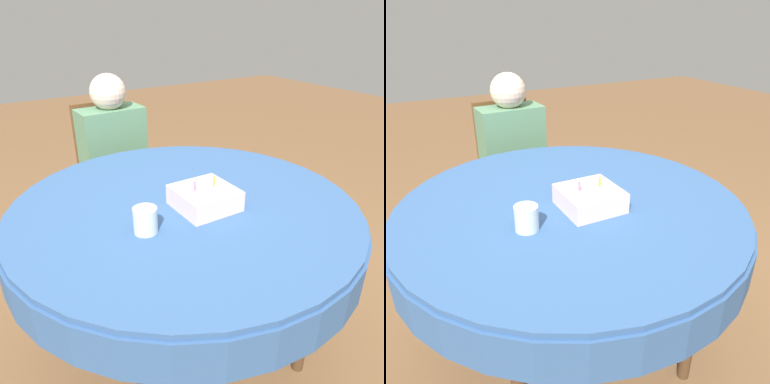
{
  "view_description": "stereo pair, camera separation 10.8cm",
  "coord_description": "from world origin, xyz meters",
  "views": [
    {
      "loc": [
        -0.65,
        -1.08,
        1.41
      ],
      "look_at": [
        0.02,
        -0.02,
        0.81
      ],
      "focal_mm": 35.0,
      "sensor_mm": 36.0,
      "label": 1
    },
    {
      "loc": [
        -0.55,
        -1.13,
        1.41
      ],
      "look_at": [
        0.02,
        -0.02,
        0.81
      ],
      "focal_mm": 35.0,
      "sensor_mm": 36.0,
      "label": 2
    }
  ],
  "objects": [
    {
      "name": "drinking_glass",
      "position": [
        -0.22,
        -0.11,
        0.81
      ],
      "size": [
        0.08,
        0.08,
        0.09
      ],
      "color": "silver",
      "rests_on": "dining_table"
    },
    {
      "name": "dining_table",
      "position": [
        0.0,
        0.0,
        0.68
      ],
      "size": [
        1.32,
        1.32,
        0.76
      ],
      "color": "#335689",
      "rests_on": "ground_plane"
    },
    {
      "name": "person",
      "position": [
        0.07,
        0.87,
        0.68
      ],
      "size": [
        0.37,
        0.29,
        1.12
      ],
      "rotation": [
        0.0,
        0.0,
        0.04
      ],
      "color": "beige",
      "rests_on": "ground_plane"
    },
    {
      "name": "chair",
      "position": [
        0.06,
        0.96,
        0.51
      ],
      "size": [
        0.38,
        0.38,
        0.94
      ],
      "rotation": [
        0.0,
        0.0,
        0.04
      ],
      "color": "brown",
      "rests_on": "ground_plane"
    },
    {
      "name": "birthday_cake",
      "position": [
        0.04,
        -0.08,
        0.8
      ],
      "size": [
        0.21,
        0.21,
        0.11
      ],
      "color": "silver",
      "rests_on": "dining_table"
    },
    {
      "name": "ground_plane",
      "position": [
        0.0,
        0.0,
        0.0
      ],
      "size": [
        12.0,
        12.0,
        0.0
      ],
      "primitive_type": "plane",
      "color": "brown"
    }
  ]
}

